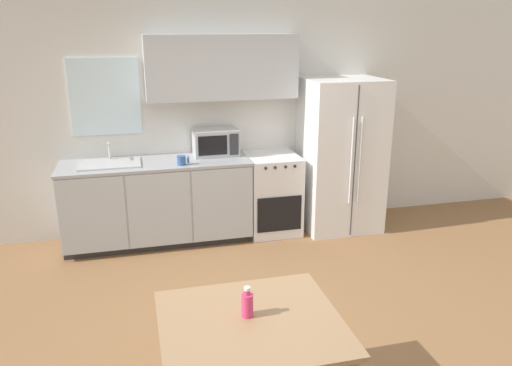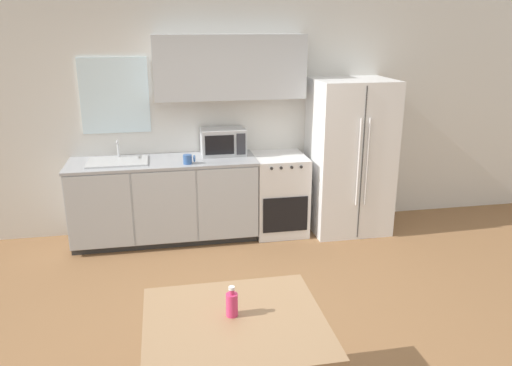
# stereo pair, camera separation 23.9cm
# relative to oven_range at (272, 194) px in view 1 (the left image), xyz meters

# --- Properties ---
(ground_plane) EXTENTS (12.00, 12.00, 0.00)m
(ground_plane) POSITION_rel_oven_range_xyz_m (-0.82, -1.91, -0.46)
(ground_plane) COLOR olive
(wall_back) EXTENTS (12.00, 0.38, 2.70)m
(wall_back) POSITION_rel_oven_range_xyz_m (-0.78, 0.32, 0.98)
(wall_back) COLOR silver
(wall_back) RESTS_ON ground_plane
(kitchen_counter) EXTENTS (2.05, 0.67, 0.94)m
(kitchen_counter) POSITION_rel_oven_range_xyz_m (-1.32, -0.00, 0.01)
(kitchen_counter) COLOR #333333
(kitchen_counter) RESTS_ON ground_plane
(oven_range) EXTENTS (0.59, 0.66, 0.92)m
(oven_range) POSITION_rel_oven_range_xyz_m (0.00, 0.00, 0.00)
(oven_range) COLOR white
(oven_range) RESTS_ON ground_plane
(refrigerator) EXTENTS (0.88, 0.80, 1.78)m
(refrigerator) POSITION_rel_oven_range_xyz_m (0.83, -0.06, 0.43)
(refrigerator) COLOR white
(refrigerator) RESTS_ON ground_plane
(kitchen_sink) EXTENTS (0.64, 0.43, 0.21)m
(kitchen_sink) POSITION_rel_oven_range_xyz_m (-1.80, 0.01, 0.49)
(kitchen_sink) COLOR #B7BABC
(kitchen_sink) RESTS_ON kitchen_counter
(microwave) EXTENTS (0.50, 0.32, 0.30)m
(microwave) POSITION_rel_oven_range_xyz_m (-0.63, 0.13, 0.63)
(microwave) COLOR #B7BABC
(microwave) RESTS_ON kitchen_counter
(coffee_mug) EXTENTS (0.13, 0.09, 0.10)m
(coffee_mug) POSITION_rel_oven_range_xyz_m (-1.05, -0.20, 0.53)
(coffee_mug) COLOR #335999
(coffee_mug) RESTS_ON kitchen_counter
(dining_table) EXTENTS (1.05, 0.94, 0.72)m
(dining_table) POSITION_rel_oven_range_xyz_m (-0.95, -2.90, 0.16)
(dining_table) COLOR #997551
(dining_table) RESTS_ON ground_plane
(drink_bottle) EXTENTS (0.07, 0.07, 0.19)m
(drink_bottle) POSITION_rel_oven_range_xyz_m (-0.96, -2.85, 0.34)
(drink_bottle) COLOR #DB386B
(drink_bottle) RESTS_ON dining_table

